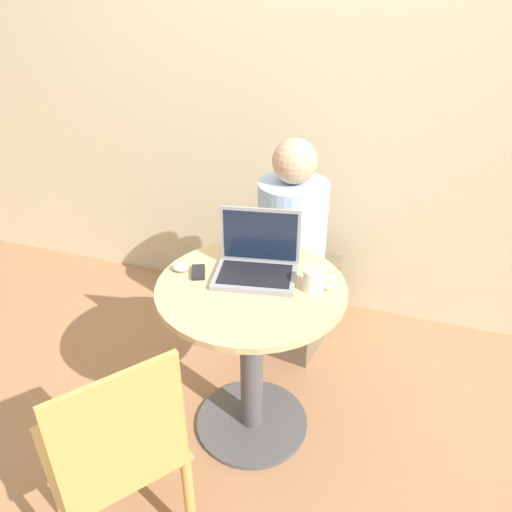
% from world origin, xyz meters
% --- Properties ---
extents(ground_plane, '(12.00, 12.00, 0.00)m').
position_xyz_m(ground_plane, '(0.00, 0.00, 0.00)').
color(ground_plane, '#9E704C').
extents(back_wall, '(7.00, 0.05, 2.60)m').
position_xyz_m(back_wall, '(0.00, 1.07, 1.30)').
color(back_wall, beige).
rests_on(back_wall, ground_plane).
extents(round_table, '(0.72, 0.72, 0.74)m').
position_xyz_m(round_table, '(0.00, 0.00, 0.49)').
color(round_table, '#4C4C51').
rests_on(round_table, ground_plane).
extents(laptop, '(0.34, 0.27, 0.25)m').
position_xyz_m(laptop, '(-0.00, 0.08, 0.80)').
color(laptop, gray).
rests_on(laptop, round_table).
extents(cell_phone, '(0.09, 0.11, 0.02)m').
position_xyz_m(cell_phone, '(-0.22, 0.01, 0.75)').
color(cell_phone, black).
rests_on(cell_phone, round_table).
extents(computer_mouse, '(0.07, 0.05, 0.03)m').
position_xyz_m(computer_mouse, '(-0.30, 0.01, 0.76)').
color(computer_mouse, '#B2B2B7').
rests_on(computer_mouse, round_table).
extents(coffee_cup, '(0.12, 0.08, 0.08)m').
position_xyz_m(coffee_cup, '(0.23, 0.05, 0.79)').
color(coffee_cup, white).
rests_on(coffee_cup, round_table).
extents(chair_empty, '(0.56, 0.56, 0.89)m').
position_xyz_m(chair_empty, '(-0.22, -0.64, 0.47)').
color(chair_empty, tan).
rests_on(chair_empty, ground_plane).
extents(person_seated, '(0.38, 0.52, 1.15)m').
position_xyz_m(person_seated, '(0.02, 0.61, 0.48)').
color(person_seated, brown).
rests_on(person_seated, ground_plane).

